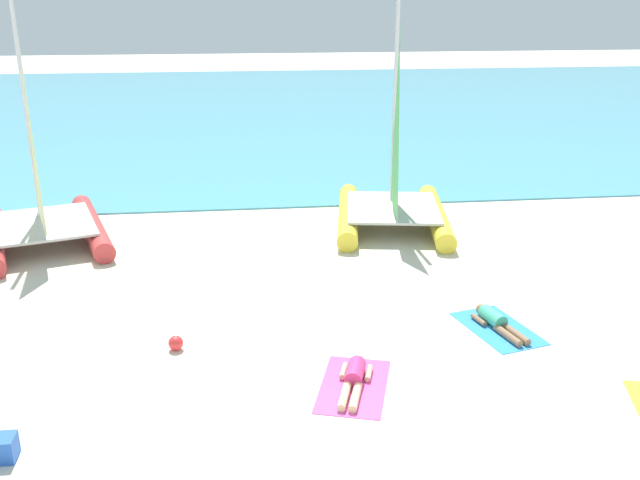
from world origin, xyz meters
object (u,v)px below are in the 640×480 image
(sailboat_red, at_px, (41,210))
(sailboat_yellow, at_px, (393,195))
(beach_ball, at_px, (176,343))
(towel_middle, at_px, (498,328))
(sunbather_middle, at_px, (496,321))
(sunbather_left, at_px, (354,377))
(towel_left, at_px, (354,386))

(sailboat_red, height_order, sailboat_yellow, sailboat_yellow)
(beach_ball, bearing_deg, towel_middle, 1.14)
(sailboat_yellow, height_order, beach_ball, sailboat_yellow)
(sunbather_middle, xyz_separation_m, beach_ball, (-6.26, -0.19, 0.01))
(beach_ball, bearing_deg, sunbather_left, -27.46)
(sunbather_left, bearing_deg, sunbather_middle, 46.51)
(towel_left, distance_m, beach_ball, 3.50)
(sailboat_red, bearing_deg, beach_ball, -76.21)
(sailboat_yellow, bearing_deg, towel_left, -97.18)
(sailboat_red, relative_size, towel_left, 3.25)
(sailboat_red, height_order, sunbather_left, sailboat_red)
(sailboat_yellow, distance_m, sunbather_left, 8.75)
(towel_middle, bearing_deg, beach_ball, -178.86)
(sailboat_red, distance_m, towel_middle, 11.96)
(sailboat_red, bearing_deg, sailboat_yellow, -15.32)
(sailboat_yellow, xyz_separation_m, towel_left, (-2.50, -8.42, -0.93))
(sunbather_left, bearing_deg, towel_middle, 45.49)
(towel_left, distance_m, sunbather_left, 0.14)
(towel_middle, distance_m, sunbather_middle, 0.14)
(sailboat_red, xyz_separation_m, sunbather_middle, (10.13, -6.20, -0.79))
(sailboat_yellow, relative_size, towel_middle, 3.29)
(sunbather_middle, relative_size, beach_ball, 5.55)
(sailboat_red, bearing_deg, sunbather_left, -66.38)
(sunbather_left, relative_size, beach_ball, 5.51)
(sunbather_left, height_order, towel_middle, sunbather_left)
(sailboat_red, height_order, towel_middle, sailboat_red)
(sailboat_yellow, distance_m, towel_left, 8.83)
(sunbather_middle, bearing_deg, sunbather_left, -164.50)
(sailboat_red, relative_size, towel_middle, 3.25)
(sailboat_yellow, bearing_deg, sunbather_middle, -74.70)
(towel_left, xyz_separation_m, towel_middle, (3.20, 1.80, 0.00))
(towel_left, bearing_deg, beach_ball, 151.47)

